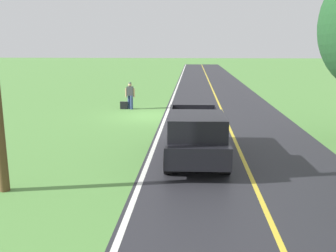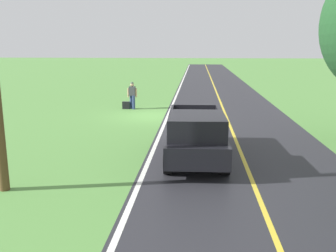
% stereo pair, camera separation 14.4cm
% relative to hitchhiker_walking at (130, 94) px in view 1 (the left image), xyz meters
% --- Properties ---
extents(ground_plane, '(200.00, 200.00, 0.00)m').
position_rel_hitchhiker_walking_xyz_m(ground_plane, '(-1.57, 2.37, -0.98)').
color(ground_plane, '#568E42').
extents(road_surface, '(7.16, 120.00, 0.00)m').
position_rel_hitchhiker_walking_xyz_m(road_surface, '(-5.87, 2.37, -0.98)').
color(road_surface, '#28282D').
rests_on(road_surface, ground).
extents(lane_edge_line, '(0.16, 117.60, 0.00)m').
position_rel_hitchhiker_walking_xyz_m(lane_edge_line, '(-2.47, 2.37, -0.98)').
color(lane_edge_line, silver).
rests_on(lane_edge_line, ground).
extents(lane_centre_line, '(0.14, 117.60, 0.00)m').
position_rel_hitchhiker_walking_xyz_m(lane_centre_line, '(-5.87, 2.37, -0.98)').
color(lane_centre_line, gold).
rests_on(lane_centre_line, ground).
extents(hitchhiker_walking, '(0.62, 0.52, 1.75)m').
position_rel_hitchhiker_walking_xyz_m(hitchhiker_walking, '(0.00, 0.00, 0.00)').
color(hitchhiker_walking, navy).
rests_on(hitchhiker_walking, ground).
extents(suitcase_carried, '(0.47, 0.22, 0.48)m').
position_rel_hitchhiker_walking_xyz_m(suitcase_carried, '(0.42, 0.07, -0.74)').
color(suitcase_carried, black).
rests_on(suitcase_carried, ground).
extents(pickup_truck_passing, '(2.20, 5.45, 1.82)m').
position_rel_hitchhiker_walking_xyz_m(pickup_truck_passing, '(-4.14, 10.68, -0.01)').
color(pickup_truck_passing, black).
rests_on(pickup_truck_passing, ground).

